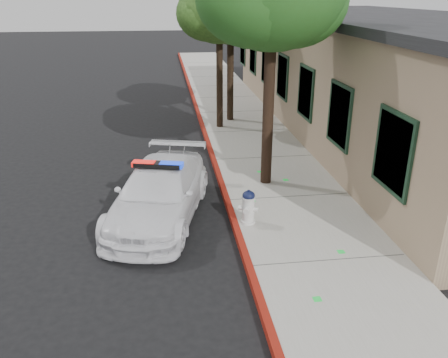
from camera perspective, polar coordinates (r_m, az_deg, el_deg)
ground at (r=8.91m, az=2.78°, el=-11.59°), size 120.00×120.00×0.00m
sidewalk at (r=11.76m, az=7.90°, el=-2.50°), size 3.20×60.00×0.15m
red_curb at (r=11.46m, az=0.44°, el=-2.93°), size 0.14×60.00×0.16m
clapboard_building at (r=18.39m, az=19.07°, el=12.22°), size 7.30×20.89×4.24m
police_car at (r=10.72m, az=-8.06°, el=-1.70°), size 2.86×4.73×1.40m
fire_hydrant at (r=10.18m, az=3.05°, el=-3.46°), size 0.45×0.39×0.79m
street_tree_mid at (r=17.18m, az=-0.53°, el=20.13°), size 3.14×2.90×5.53m
street_tree_far at (r=18.17m, az=0.99°, el=20.52°), size 3.06×3.07×5.66m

